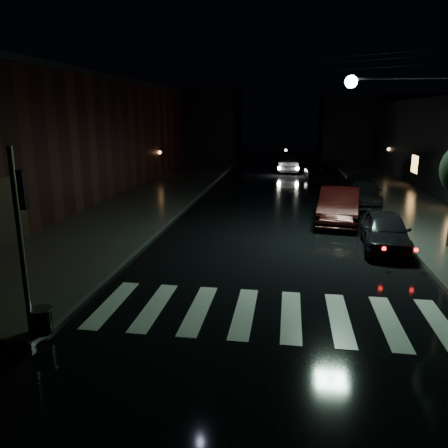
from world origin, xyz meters
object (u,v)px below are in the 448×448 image
at_px(parked_car_c, 363,192).
at_px(oncoming_car, 290,163).
at_px(parked_car_b, 339,205).
at_px(parked_car_a, 385,231).
at_px(parked_car_d, 321,173).

xyz_separation_m(parked_car_c, oncoming_car, (-4.10, 13.67, 0.10)).
bearing_deg(oncoming_car, parked_car_b, 100.03).
relative_size(parked_car_a, parked_car_d, 0.87).
xyz_separation_m(parked_car_b, oncoming_car, (-2.30, 18.14, -0.03)).
xyz_separation_m(parked_car_a, parked_car_b, (-1.29, 4.03, 0.12)).
bearing_deg(parked_car_d, oncoming_car, 110.24).
distance_m(parked_car_c, oncoming_car, 14.27).
xyz_separation_m(parked_car_b, parked_car_c, (1.80, 4.47, -0.13)).
bearing_deg(oncoming_car, parked_car_c, 109.50).
xyz_separation_m(parked_car_c, parked_car_d, (-1.80, 8.21, -0.03)).
height_order(parked_car_a, oncoming_car, oncoming_car).
height_order(parked_car_b, parked_car_c, parked_car_b).
height_order(parked_car_a, parked_car_d, parked_car_a).
bearing_deg(parked_car_b, parked_car_c, 76.06).
bearing_deg(parked_car_b, parked_car_a, -64.18).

